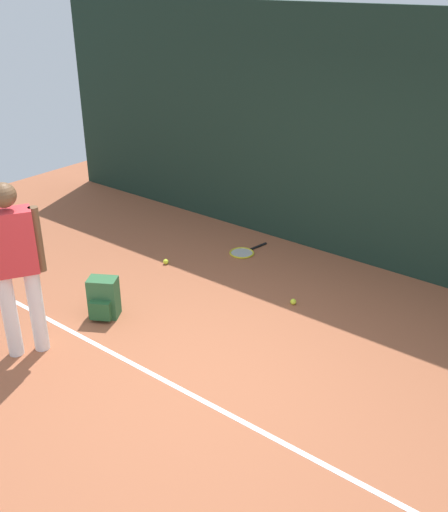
% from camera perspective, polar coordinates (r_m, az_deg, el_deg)
% --- Properties ---
extents(ground_plane, '(12.00, 12.00, 0.00)m').
position_cam_1_polar(ground_plane, '(5.55, -2.59, -10.78)').
color(ground_plane, '#9E5638').
extents(back_fence, '(10.00, 0.10, 3.00)m').
position_cam_1_polar(back_fence, '(7.23, 13.05, 10.68)').
color(back_fence, '#192D23').
rests_on(back_fence, ground).
extents(court_line, '(9.00, 0.05, 0.00)m').
position_cam_1_polar(court_line, '(5.36, -4.87, -12.35)').
color(court_line, white).
rests_on(court_line, ground).
extents(tennis_player, '(0.39, 0.47, 1.70)m').
position_cam_1_polar(tennis_player, '(5.60, -19.57, -0.45)').
color(tennis_player, white).
rests_on(tennis_player, ground).
extents(tennis_racket, '(0.38, 0.63, 0.03)m').
position_cam_1_polar(tennis_racket, '(7.67, 1.88, 0.36)').
color(tennis_racket, black).
rests_on(tennis_racket, ground).
extents(backpack, '(0.37, 0.37, 0.44)m').
position_cam_1_polar(backpack, '(6.32, -11.57, -4.08)').
color(backpack, '#2D6038').
rests_on(backpack, ground).
extents(tennis_ball_near_player, '(0.07, 0.07, 0.07)m').
position_cam_1_polar(tennis_ball_near_player, '(7.40, -5.65, -0.55)').
color(tennis_ball_near_player, '#CCE033').
rests_on(tennis_ball_near_player, ground).
extents(tennis_ball_mid_court, '(0.07, 0.07, 0.07)m').
position_cam_1_polar(tennis_ball_mid_court, '(6.54, 6.71, -4.41)').
color(tennis_ball_mid_court, '#CCE033').
rests_on(tennis_ball_mid_court, ground).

